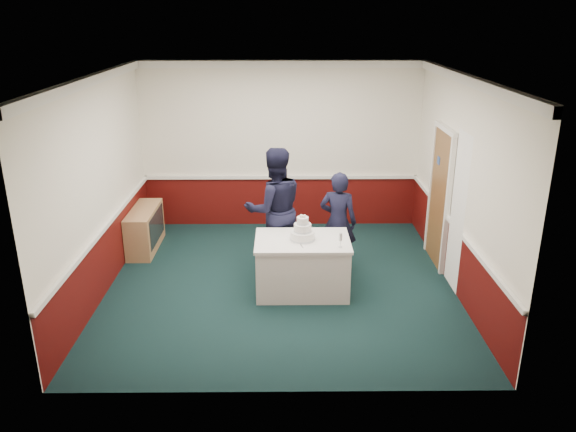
{
  "coord_description": "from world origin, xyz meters",
  "views": [
    {
      "loc": [
        0.04,
        -7.43,
        3.77
      ],
      "look_at": [
        0.11,
        -0.1,
        1.1
      ],
      "focal_mm": 35.0,
      "sensor_mm": 36.0,
      "label": 1
    }
  ],
  "objects_px": {
    "champagne_flute": "(341,238)",
    "person_man": "(275,209)",
    "wedding_cake": "(303,232)",
    "person_woman": "(338,222)",
    "cake_knife": "(301,245)",
    "cake_table": "(302,265)",
    "sideboard": "(145,229)"
  },
  "relations": [
    {
      "from": "champagne_flute",
      "to": "cake_knife",
      "type": "bearing_deg",
      "value": 171.42
    },
    {
      "from": "person_man",
      "to": "person_woman",
      "type": "distance_m",
      "value": 0.98
    },
    {
      "from": "cake_knife",
      "to": "person_woman",
      "type": "distance_m",
      "value": 1.09
    },
    {
      "from": "champagne_flute",
      "to": "person_woman",
      "type": "relative_size",
      "value": 0.13
    },
    {
      "from": "champagne_flute",
      "to": "person_man",
      "type": "height_order",
      "value": "person_man"
    },
    {
      "from": "wedding_cake",
      "to": "person_woman",
      "type": "relative_size",
      "value": 0.23
    },
    {
      "from": "wedding_cake",
      "to": "cake_knife",
      "type": "relative_size",
      "value": 1.65
    },
    {
      "from": "cake_knife",
      "to": "person_man",
      "type": "bearing_deg",
      "value": 95.91
    },
    {
      "from": "wedding_cake",
      "to": "person_man",
      "type": "height_order",
      "value": "person_man"
    },
    {
      "from": "wedding_cake",
      "to": "person_woman",
      "type": "bearing_deg",
      "value": 51.85
    },
    {
      "from": "cake_table",
      "to": "person_man",
      "type": "xyz_separation_m",
      "value": [
        -0.4,
        0.8,
        0.56
      ]
    },
    {
      "from": "champagne_flute",
      "to": "person_man",
      "type": "bearing_deg",
      "value": 129.83
    },
    {
      "from": "cake_knife",
      "to": "sideboard",
      "type": "bearing_deg",
      "value": 131.33
    },
    {
      "from": "sideboard",
      "to": "champagne_flute",
      "type": "height_order",
      "value": "champagne_flute"
    },
    {
      "from": "cake_table",
      "to": "person_woman",
      "type": "xyz_separation_m",
      "value": [
        0.56,
        0.72,
        0.38
      ]
    },
    {
      "from": "cake_knife",
      "to": "champagne_flute",
      "type": "relative_size",
      "value": 1.07
    },
    {
      "from": "cake_knife",
      "to": "person_man",
      "type": "xyz_separation_m",
      "value": [
        -0.37,
        1.0,
        0.16
      ]
    },
    {
      "from": "wedding_cake",
      "to": "cake_knife",
      "type": "distance_m",
      "value": 0.23
    },
    {
      "from": "cake_table",
      "to": "cake_knife",
      "type": "distance_m",
      "value": 0.44
    },
    {
      "from": "cake_table",
      "to": "person_woman",
      "type": "distance_m",
      "value": 0.99
    },
    {
      "from": "wedding_cake",
      "to": "cake_knife",
      "type": "xyz_separation_m",
      "value": [
        -0.03,
        -0.2,
        -0.11
      ]
    },
    {
      "from": "wedding_cake",
      "to": "person_man",
      "type": "distance_m",
      "value": 0.89
    },
    {
      "from": "sideboard",
      "to": "person_woman",
      "type": "distance_m",
      "value": 3.28
    },
    {
      "from": "wedding_cake",
      "to": "person_woman",
      "type": "distance_m",
      "value": 0.92
    },
    {
      "from": "wedding_cake",
      "to": "champagne_flute",
      "type": "bearing_deg",
      "value": -29.25
    },
    {
      "from": "person_man",
      "to": "champagne_flute",
      "type": "bearing_deg",
      "value": 115.25
    },
    {
      "from": "cake_knife",
      "to": "champagne_flute",
      "type": "distance_m",
      "value": 0.55
    },
    {
      "from": "wedding_cake",
      "to": "person_woman",
      "type": "height_order",
      "value": "person_woman"
    },
    {
      "from": "person_woman",
      "to": "wedding_cake",
      "type": "bearing_deg",
      "value": 67.86
    },
    {
      "from": "sideboard",
      "to": "wedding_cake",
      "type": "distance_m",
      "value": 3.06
    },
    {
      "from": "champagne_flute",
      "to": "wedding_cake",
      "type": "bearing_deg",
      "value": 150.75
    },
    {
      "from": "cake_table",
      "to": "sideboard",
      "type": "bearing_deg",
      "value": 149.12
    }
  ]
}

